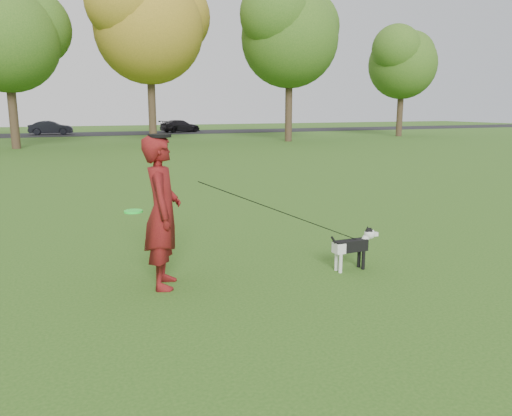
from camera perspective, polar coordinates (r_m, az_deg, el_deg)
name	(u,v)px	position (r m, az deg, el deg)	size (l,w,h in m)	color
ground	(260,280)	(6.92, 0.45, -8.23)	(120.00, 120.00, 0.00)	#285116
road	(75,134)	(46.10, -19.99, 7.92)	(120.00, 7.00, 0.02)	black
man	(162,212)	(6.55, -10.65, -0.49)	(0.73, 0.48, 1.99)	#5E0D14
dog	(354,244)	(7.38, 11.15, -4.10)	(0.82, 0.16, 0.62)	black
car_mid	(51,128)	(46.01, -22.40, 8.48)	(1.22, 3.49, 1.15)	black
car_right	(180,126)	(47.52, -8.65, 9.25)	(1.56, 3.83, 1.11)	black
man_held_items	(283,213)	(6.88, 3.15, -0.54)	(3.30, 0.56, 1.59)	#20FF3B
tree_row	(54,16)	(32.46, -22.04, 19.69)	(51.74, 8.86, 12.01)	#38281C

